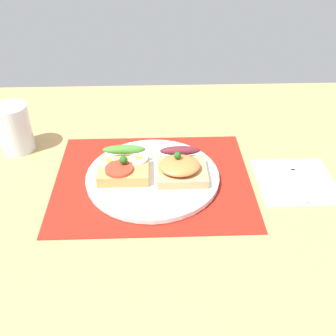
# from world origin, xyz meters

# --- Properties ---
(ground_plane) EXTENTS (1.20, 0.90, 0.03)m
(ground_plane) POSITION_xyz_m (0.00, 0.00, -0.02)
(ground_plane) COLOR tan
(placemat) EXTENTS (0.38, 0.31, 0.00)m
(placemat) POSITION_xyz_m (0.00, 0.00, 0.00)
(placemat) COLOR #A01E13
(placemat) RESTS_ON ground_plane
(plate) EXTENTS (0.26, 0.26, 0.01)m
(plate) POSITION_xyz_m (0.00, 0.00, 0.01)
(plate) COLOR white
(plate) RESTS_ON placemat
(sandwich_egg_tomato) EXTENTS (0.10, 0.10, 0.04)m
(sandwich_egg_tomato) POSITION_xyz_m (-0.06, 0.01, 0.03)
(sandwich_egg_tomato) COLOR tan
(sandwich_egg_tomato) RESTS_ON plate
(sandwich_salmon) EXTENTS (0.10, 0.10, 0.05)m
(sandwich_salmon) POSITION_xyz_m (0.05, -0.00, 0.03)
(sandwich_salmon) COLOR tan
(sandwich_salmon) RESTS_ON plate
(napkin) EXTENTS (0.15, 0.15, 0.01)m
(napkin) POSITION_xyz_m (0.28, -0.02, 0.00)
(napkin) COLOR white
(napkin) RESTS_ON ground_plane
(fork) EXTENTS (0.02, 0.14, 0.00)m
(fork) POSITION_xyz_m (0.28, -0.01, 0.01)
(fork) COLOR #B7B7BC
(fork) RESTS_ON napkin
(drinking_glass) EXTENTS (0.07, 0.07, 0.10)m
(drinking_glass) POSITION_xyz_m (-0.29, 0.12, 0.05)
(drinking_glass) COLOR silver
(drinking_glass) RESTS_ON ground_plane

